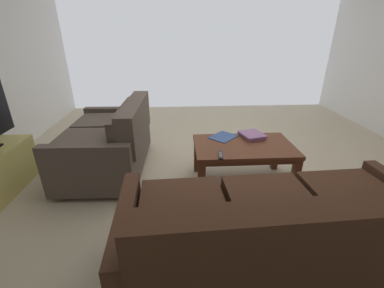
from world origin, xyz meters
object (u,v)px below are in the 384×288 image
object	(u,v)px
coffee_table	(243,151)
loose_magazine	(223,137)
book_stack	(251,135)
sofa_main	(278,235)
loveseat_near	(111,142)
tv_remote	(221,155)

from	to	relation	value
coffee_table	loose_magazine	xyz separation A→B (m)	(0.18, -0.22, 0.07)
book_stack	loose_magazine	bearing A→B (deg)	-3.34
sofa_main	book_stack	bearing A→B (deg)	-98.26
loveseat_near	coffee_table	bearing A→B (deg)	165.53
coffee_table	loose_magazine	size ratio (longest dim) A/B	3.64
coffee_table	loveseat_near	bearing A→B (deg)	-14.47
sofa_main	coffee_table	world-z (taller)	sofa_main
sofa_main	loose_magazine	xyz separation A→B (m)	(0.11, -1.39, 0.11)
sofa_main	tv_remote	distance (m)	0.96
loveseat_near	book_stack	bearing A→B (deg)	173.57
sofa_main	tv_remote	world-z (taller)	sofa_main
sofa_main	book_stack	distance (m)	1.39
book_stack	loose_magazine	xyz separation A→B (m)	(0.31, -0.02, -0.02)
tv_remote	loose_magazine	xyz separation A→B (m)	(-0.11, -0.47, -0.01)
sofa_main	loose_magazine	size ratio (longest dim) A/B	7.16
tv_remote	loveseat_near	bearing A→B (deg)	-28.18
sofa_main	loveseat_near	distance (m)	2.09
tv_remote	loose_magazine	distance (m)	0.48
sofa_main	coffee_table	xyz separation A→B (m)	(-0.07, -1.17, 0.03)
loose_magazine	book_stack	bearing A→B (deg)	40.68
loveseat_near	tv_remote	distance (m)	1.34
coffee_table	loose_magazine	world-z (taller)	loose_magazine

